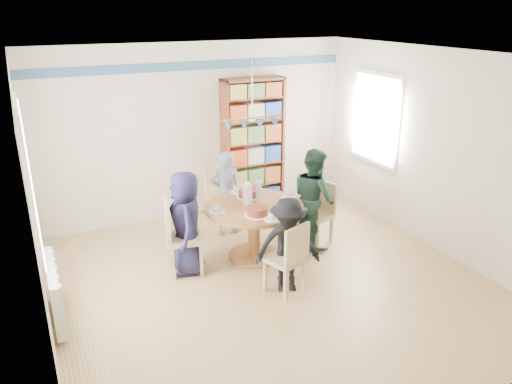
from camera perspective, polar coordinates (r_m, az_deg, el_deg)
ground at (r=6.23m, az=1.62°, el=-10.26°), size 5.00×5.00×0.00m
room_shell at (r=6.23m, az=-4.05°, el=6.16°), size 5.00×5.00×5.00m
radiator at (r=5.79m, az=-22.02°, el=-10.49°), size 0.12×1.00×0.60m
dining_table at (r=6.57m, az=-0.24°, el=-3.08°), size 1.30×1.30×0.75m
chair_left at (r=6.27m, az=-8.96°, el=-4.70°), size 0.52×0.52×0.99m
chair_right at (r=7.09m, az=7.27°, el=-2.01°), size 0.50×0.50×0.89m
chair_far at (r=7.47m, az=-3.99°, el=-0.32°), size 0.47×0.47×0.97m
chair_near at (r=5.78m, az=3.88°, el=-7.30°), size 0.51×0.51×0.90m
person_left at (r=6.24m, az=-8.00°, el=-3.51°), size 0.53×0.72×1.33m
person_right at (r=6.92m, az=6.62°, el=-0.69°), size 0.55×0.70×1.40m
person_far at (r=7.28m, az=-3.46°, el=-0.11°), size 0.52×0.42×1.25m
person_near at (r=5.82m, az=3.65°, el=-6.10°), size 0.86×0.67×1.17m
bookshelf at (r=8.13m, az=-0.34°, el=5.30°), size 1.02×0.31×2.14m
tableware at (r=6.48m, az=-0.55°, el=-0.89°), size 1.24×1.24×0.33m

